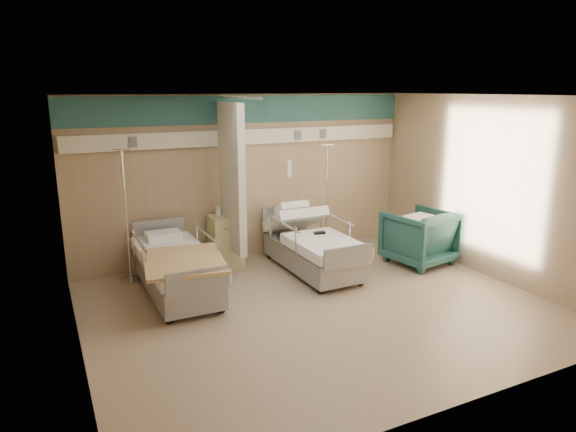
{
  "coord_description": "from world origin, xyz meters",
  "views": [
    {
      "loc": [
        -3.22,
        -5.6,
        2.89
      ],
      "look_at": [
        -0.18,
        0.6,
        1.17
      ],
      "focal_mm": 32.0,
      "sensor_mm": 36.0,
      "label": 1
    }
  ],
  "objects_px": {
    "bedside_cabinet": "(226,241)",
    "visitor_armchair": "(419,237)",
    "bed_right": "(312,253)",
    "iv_stand_left": "(129,255)",
    "bed_left": "(177,274)",
    "iv_stand_right": "(326,230)"
  },
  "relations": [
    {
      "from": "visitor_armchair",
      "to": "bed_right",
      "type": "bearing_deg",
      "value": -23.2
    },
    {
      "from": "bed_left",
      "to": "visitor_armchair",
      "type": "height_order",
      "value": "visitor_armchair"
    },
    {
      "from": "iv_stand_right",
      "to": "iv_stand_left",
      "type": "height_order",
      "value": "iv_stand_left"
    },
    {
      "from": "bedside_cabinet",
      "to": "iv_stand_left",
      "type": "height_order",
      "value": "iv_stand_left"
    },
    {
      "from": "bed_right",
      "to": "bedside_cabinet",
      "type": "bearing_deg",
      "value": 141.95
    },
    {
      "from": "bed_right",
      "to": "bed_left",
      "type": "height_order",
      "value": "same"
    },
    {
      "from": "bed_left",
      "to": "iv_stand_left",
      "type": "xyz_separation_m",
      "value": [
        -0.52,
        0.85,
        0.1
      ]
    },
    {
      "from": "iv_stand_right",
      "to": "bed_right",
      "type": "bearing_deg",
      "value": -131.68
    },
    {
      "from": "iv_stand_left",
      "to": "bed_left",
      "type": "bearing_deg",
      "value": -58.87
    },
    {
      "from": "visitor_armchair",
      "to": "iv_stand_right",
      "type": "distance_m",
      "value": 1.66
    },
    {
      "from": "bedside_cabinet",
      "to": "visitor_armchair",
      "type": "height_order",
      "value": "visitor_armchair"
    },
    {
      "from": "bedside_cabinet",
      "to": "visitor_armchair",
      "type": "distance_m",
      "value": 3.25
    },
    {
      "from": "visitor_armchair",
      "to": "iv_stand_left",
      "type": "xyz_separation_m",
      "value": [
        -4.52,
        1.29,
        -0.04
      ]
    },
    {
      "from": "bed_right",
      "to": "bedside_cabinet",
      "type": "xyz_separation_m",
      "value": [
        -1.15,
        0.9,
        0.11
      ]
    },
    {
      "from": "visitor_armchair",
      "to": "iv_stand_left",
      "type": "relative_size",
      "value": 0.49
    },
    {
      "from": "bed_right",
      "to": "bed_left",
      "type": "distance_m",
      "value": 2.2
    },
    {
      "from": "bed_right",
      "to": "iv_stand_left",
      "type": "relative_size",
      "value": 1.06
    },
    {
      "from": "bedside_cabinet",
      "to": "iv_stand_left",
      "type": "relative_size",
      "value": 0.42
    },
    {
      "from": "bedside_cabinet",
      "to": "visitor_armchair",
      "type": "xyz_separation_m",
      "value": [
        2.96,
        -1.34,
        0.03
      ]
    },
    {
      "from": "bed_right",
      "to": "visitor_armchair",
      "type": "bearing_deg",
      "value": -13.75
    },
    {
      "from": "bed_left",
      "to": "iv_stand_right",
      "type": "xyz_separation_m",
      "value": [
        2.92,
        0.81,
        0.08
      ]
    },
    {
      "from": "bed_left",
      "to": "iv_stand_left",
      "type": "relative_size",
      "value": 1.06
    }
  ]
}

